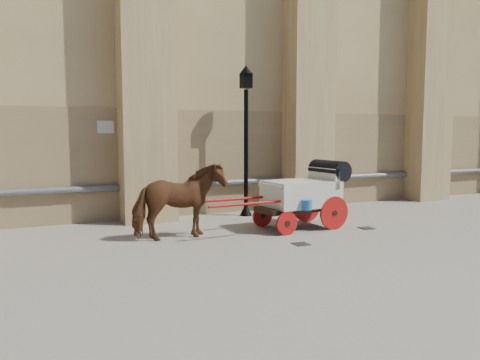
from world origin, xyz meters
name	(u,v)px	position (x,y,z in m)	size (l,w,h in m)	color
ground	(239,246)	(0.00, 0.00, 0.00)	(90.00, 90.00, 0.00)	slate
horse	(179,201)	(-0.92, 1.16, 0.84)	(0.91, 1.99, 1.68)	brown
carriage	(305,192)	(2.32, 1.11, 0.89)	(3.82, 1.40, 1.66)	black
street_lamp	(246,136)	(1.72, 3.26, 2.25)	(0.39, 0.39, 4.21)	black
drain_grate_near	(301,244)	(1.25, -0.40, 0.01)	(0.32, 0.32, 0.01)	black
drain_grate_far	(366,228)	(3.62, 0.34, 0.01)	(0.32, 0.32, 0.01)	black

